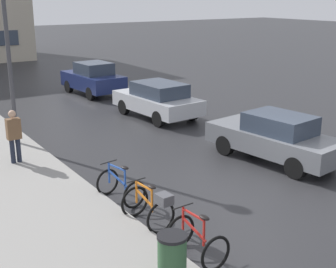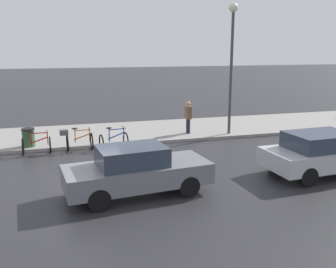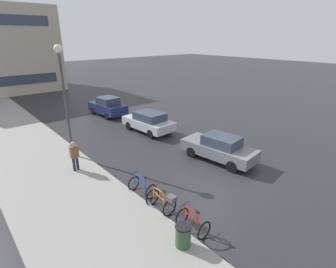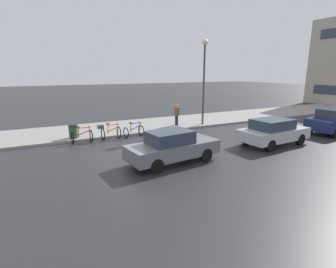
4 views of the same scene
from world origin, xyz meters
The scene contains 10 objects.
ground_plane centered at (0.00, 0.00, 0.00)m, with size 140.00×140.00×0.00m, color #28282B.
sidewalk_kerb centered at (-6.00, 10.00, 0.07)m, with size 4.80×60.00×0.14m, color gray.
bicycle_nearest centered at (-3.31, -1.81, 0.40)m, with size 0.76×1.15×0.99m.
bicycle_second centered at (-3.38, -0.21, 0.51)m, with size 0.81×1.36×1.01m.
bicycle_third centered at (-3.29, 1.37, 0.39)m, with size 0.87×1.25×0.98m.
car_grey centered at (2.09, 1.34, 0.76)m, with size 2.17×4.48×1.51m.
car_silver centered at (1.98, 7.88, 0.77)m, with size 2.15×4.19×1.49m.
pedestrian centered at (-4.73, 5.27, 0.98)m, with size 0.40×0.25×1.74m.
streetlamp centered at (-4.14, 7.21, 4.32)m, with size 0.44×0.44×6.34m.
trash_bin centered at (-4.16, -2.19, 0.47)m, with size 0.55×0.55×0.94m.
Camera 2 is at (12.54, -0.60, 4.34)m, focal length 40.00 mm.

